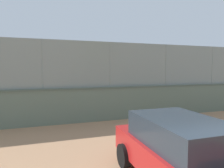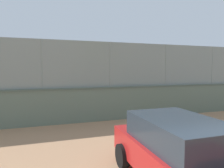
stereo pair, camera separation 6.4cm
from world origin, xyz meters
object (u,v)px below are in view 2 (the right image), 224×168
Objects in this scene: player_near_wall_returning at (77,92)px; sports_ball at (145,96)px; parked_car_red at (183,154)px; player_foreground_swinging at (133,86)px; player_crossing_court at (105,85)px.

sports_ball is (-6.59, -2.19, -0.82)m from player_near_wall_returning.
parked_car_red is at bearing 94.44° from player_near_wall_returning.
player_foreground_swinging is 0.96× the size of player_near_wall_returning.
player_near_wall_returning is 1.06× the size of player_crossing_court.
player_near_wall_returning reaches higher than player_crossing_court.
sports_ball is at bearing -113.10° from parked_car_red.
player_foreground_swinging is at bearing -83.53° from sports_ball.
player_near_wall_returning is at bearing 18.41° from sports_ball.
parked_car_red is at bearing 80.36° from player_crossing_court.
parked_car_red reaches higher than sports_ball.
player_crossing_court is (-3.88, -6.47, -0.05)m from player_near_wall_returning.
parked_car_red is (-0.87, 11.22, -0.12)m from player_near_wall_returning.
parked_car_red is at bearing 66.90° from sports_ball.
player_foreground_swinging is at bearing 140.85° from player_crossing_court.
player_near_wall_returning reaches higher than sports_ball.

